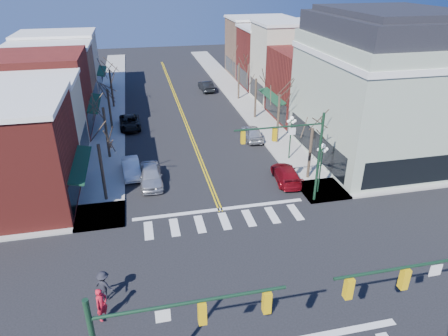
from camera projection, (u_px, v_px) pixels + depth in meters
ground at (248, 280)px, 23.21m from camera, size 160.00×160.00×0.00m
sidewalk_left at (107, 154)px, 38.95m from camera, size 3.50×70.00×0.15m
sidewalk_right at (277, 139)px, 42.35m from camera, size 3.50×70.00×0.15m
bldg_left_stucco_a at (23, 125)px, 35.56m from camera, size 10.00×7.00×7.50m
bldg_left_brick_b at (39, 95)px, 42.33m from camera, size 10.00×9.00×8.50m
bldg_left_tan at (52, 79)px, 49.69m from camera, size 10.00×7.50×7.80m
bldg_left_stucco_b at (60, 65)px, 56.37m from camera, size 10.00×8.00×8.20m
bldg_right_brick_a at (317, 85)px, 46.93m from camera, size 10.00×8.50×8.00m
bldg_right_stucco at (293, 63)px, 53.25m from camera, size 10.00×7.00×10.00m
bldg_right_brick_b at (275, 58)px, 60.14m from camera, size 10.00×8.00×8.50m
bldg_right_tan at (259, 47)px, 67.02m from camera, size 10.00×8.00×9.00m
victorian_corner at (382, 87)px, 36.11m from camera, size 12.25×14.25×13.30m
traffic_mast_near_right at (437, 294)px, 15.72m from camera, size 6.60×0.28×7.20m
traffic_mast_far_right at (296, 148)px, 28.65m from camera, size 6.60×0.28×7.20m
lamppost_corner at (321, 160)px, 30.91m from camera, size 0.36×0.36×4.33m
lamppost_midblock at (291, 130)px, 36.58m from camera, size 0.36×0.36×4.33m
tree_left_a at (103, 173)px, 30.13m from camera, size 0.24×0.24×4.76m
tree_left_b at (107, 134)px, 37.05m from camera, size 0.24×0.24×5.04m
tree_left_c at (110, 110)px, 44.15m from camera, size 0.24×0.24×4.55m
tree_left_d at (112, 89)px, 51.06m from camera, size 0.24×0.24×4.90m
tree_right_a at (310, 154)px, 33.42m from camera, size 0.24×0.24×4.62m
tree_right_b at (278, 120)px, 40.28m from camera, size 0.24×0.24×5.18m
tree_right_c at (255, 99)px, 47.35m from camera, size 0.24×0.24×4.83m
tree_right_d at (239, 82)px, 54.31m from camera, size 0.24×0.24×4.97m
car_left_near at (151, 175)px, 33.26m from camera, size 1.86×4.62×1.57m
car_left_mid at (131, 168)px, 34.79m from camera, size 1.73×4.20×1.35m
car_left_far at (130, 123)px, 45.10m from camera, size 2.43×4.92×1.34m
car_right_near at (286, 174)px, 33.75m from camera, size 2.36×4.81×1.35m
car_right_mid at (252, 133)px, 42.12m from camera, size 2.02×4.48×1.49m
car_right_far at (206, 86)px, 59.00m from camera, size 1.85×4.59×1.48m
pedestrian_red_a at (102, 304)px, 20.03m from camera, size 0.81×0.82×1.91m
pedestrian_dark_b at (104, 285)px, 21.35m from camera, size 1.31×1.17×1.76m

